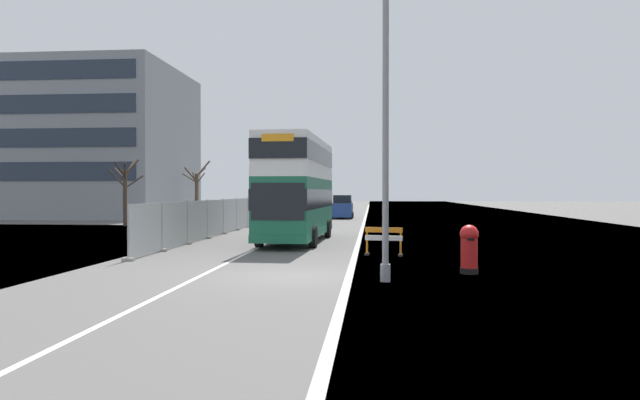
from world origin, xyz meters
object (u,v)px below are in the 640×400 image
(double_decker_bus, at_px, (297,188))
(red_pillar_postbox, at_px, (469,247))
(roadworks_barrier, at_px, (384,238))
(lamppost_foreground, at_px, (386,129))
(car_receding_mid, at_px, (343,207))
(car_oncoming_near, at_px, (284,211))

(double_decker_bus, relative_size, red_pillar_postbox, 6.82)
(double_decker_bus, xyz_separation_m, roadworks_barrier, (4.28, -6.16, -2.07))
(double_decker_bus, distance_m, red_pillar_postbox, 13.10)
(lamppost_foreground, height_order, car_receding_mid, lamppost_foreground)
(roadworks_barrier, bearing_deg, car_oncoming_near, 108.38)
(lamppost_foreground, xyz_separation_m, red_pillar_postbox, (2.64, 1.85, -3.51))
(double_decker_bus, distance_m, car_receding_mid, 26.17)
(lamppost_foreground, relative_size, roadworks_barrier, 5.96)
(car_receding_mid, bearing_deg, double_decker_bus, -92.15)
(double_decker_bus, distance_m, lamppost_foreground, 13.61)
(red_pillar_postbox, relative_size, car_oncoming_near, 0.38)
(car_oncoming_near, relative_size, car_receding_mid, 0.94)
(roadworks_barrier, height_order, car_receding_mid, car_receding_mid)
(car_oncoming_near, bearing_deg, car_receding_mid, 66.61)
(double_decker_bus, xyz_separation_m, lamppost_foreground, (4.20, -12.85, 1.58))
(red_pillar_postbox, bearing_deg, car_receding_mid, 98.98)
(double_decker_bus, bearing_deg, car_receding_mid, 87.85)
(lamppost_foreground, xyz_separation_m, roadworks_barrier, (0.08, 6.68, -3.65))
(lamppost_foreground, distance_m, roadworks_barrier, 7.62)
(roadworks_barrier, height_order, car_oncoming_near, car_oncoming_near)
(lamppost_foreground, distance_m, red_pillar_postbox, 4.77)
(red_pillar_postbox, bearing_deg, double_decker_bus, 121.90)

